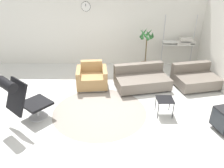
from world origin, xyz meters
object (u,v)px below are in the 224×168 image
Objects in this scene: couch_second at (195,79)px; couch_low at (141,80)px; lounge_chair at (21,96)px; side_table at (165,101)px; shelf_unit at (182,42)px; armchair_red at (92,78)px; potted_plant at (146,55)px.

couch_low is at bearing -9.54° from couch_second.
side_table is at bearing 47.05° from lounge_chair.
couch_low and couch_second have the same top height.
couch_second is 3.29× the size of side_table.
couch_second is 0.76× the size of shelf_unit.
shelf_unit reaches higher than side_table.
armchair_red is at bearing -152.03° from shelf_unit.
armchair_red is 0.63× the size of potted_plant.
lounge_chair is 0.64× the size of shelf_unit.
lounge_chair reaches higher than armchair_red.
armchair_red is 1.46m from couch_low.
shelf_unit is (1.29, 0.37, 0.34)m from potted_plant.
lounge_chair is 0.70× the size of couch_low.
potted_plant is 0.82× the size of shelf_unit.
couch_second is 1.80m from potted_plant.
couch_low reaches higher than side_table.
shelf_unit reaches higher than lounge_chair.
lounge_chair is 5.50m from shelf_unit.
lounge_chair is at bearing 48.01° from armchair_red.
couch_second is 0.93× the size of potted_plant.
armchair_red reaches higher than couch_second.
side_table is at bearing -111.15° from shelf_unit.
shelf_unit is (4.33, 3.38, 0.23)m from lounge_chair.
couch_second is at bearing 176.36° from armchair_red.
couch_low is at bearing 73.18° from lounge_chair.
armchair_red is 0.56× the size of couch_low.
side_table is (3.17, 0.37, -0.32)m from lounge_chair.
shelf_unit is at bearing 16.12° from potted_plant.
lounge_chair is at bearing -173.37° from side_table.
shelf_unit is at bearing -157.39° from armchair_red.
couch_low is 2.32m from shelf_unit.
couch_second is (1.61, 0.09, -0.00)m from couch_low.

